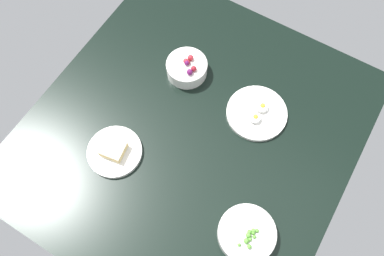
{
  "coord_description": "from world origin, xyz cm",
  "views": [
    {
      "loc": [
        45.03,
        27.14,
        125.57
      ],
      "look_at": [
        0.0,
        0.0,
        6.0
      ],
      "focal_mm": 36.67,
      "sensor_mm": 36.0,
      "label": 1
    }
  ],
  "objects_px": {
    "bowl_berries": "(187,68)",
    "plate_sandwich": "(114,151)",
    "plate_eggs": "(257,113)",
    "bowl_peas": "(247,234)"
  },
  "relations": [
    {
      "from": "plate_sandwich",
      "to": "bowl_berries",
      "type": "distance_m",
      "value": 0.39
    },
    {
      "from": "bowl_peas",
      "to": "plate_eggs",
      "type": "bearing_deg",
      "value": -157.23
    },
    {
      "from": "bowl_berries",
      "to": "plate_sandwich",
      "type": "bearing_deg",
      "value": -6.25
    },
    {
      "from": "plate_sandwich",
      "to": "bowl_berries",
      "type": "bearing_deg",
      "value": 173.75
    },
    {
      "from": "plate_sandwich",
      "to": "bowl_peas",
      "type": "relative_size",
      "value": 1.03
    },
    {
      "from": "plate_sandwich",
      "to": "plate_eggs",
      "type": "relative_size",
      "value": 0.86
    },
    {
      "from": "plate_eggs",
      "to": "plate_sandwich",
      "type": "bearing_deg",
      "value": -42.42
    },
    {
      "from": "plate_eggs",
      "to": "bowl_peas",
      "type": "height_order",
      "value": "bowl_peas"
    },
    {
      "from": "plate_sandwich",
      "to": "bowl_berries",
      "type": "height_order",
      "value": "bowl_berries"
    },
    {
      "from": "plate_eggs",
      "to": "bowl_berries",
      "type": "bearing_deg",
      "value": -93.9
    }
  ]
}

